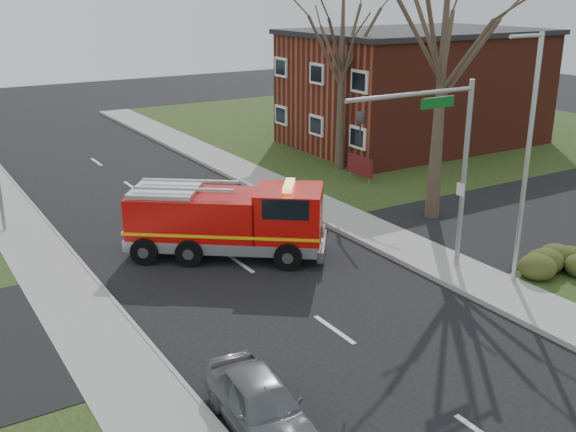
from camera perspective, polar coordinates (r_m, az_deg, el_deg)
ground at (r=20.39m, az=3.94°, el=-9.60°), size 120.00×120.00×0.00m
sidewalk_right at (r=24.16m, az=16.07°, el=-5.42°), size 2.40×80.00×0.15m
sidewalk_left at (r=17.93m, az=-12.94°, el=-14.12°), size 2.40×80.00×0.15m
brick_building at (r=44.36m, az=10.70°, el=10.63°), size 15.40×10.40×7.25m
health_center_sign at (r=35.37m, az=6.11°, el=4.24°), size 0.12×2.00×1.40m
hedge_corner at (r=25.46m, az=22.11°, el=-3.62°), size 2.80×2.00×0.90m
bare_tree_near at (r=28.79m, az=13.05°, el=13.79°), size 6.00×6.00×12.00m
bare_tree_far at (r=36.70m, az=4.61°, el=13.71°), size 5.25×5.25×10.50m
traffic_signal_mast at (r=23.03m, az=12.68°, el=5.85°), size 5.29×0.18×6.80m
streetlight_pole at (r=23.16m, az=19.55°, el=4.90°), size 1.48×0.16×8.40m
fire_engine at (r=25.38m, az=-5.05°, el=-0.53°), size 7.24×6.34×2.92m
parked_car_maroon at (r=15.92m, az=-2.26°, el=-15.65°), size 1.92×4.09×1.35m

